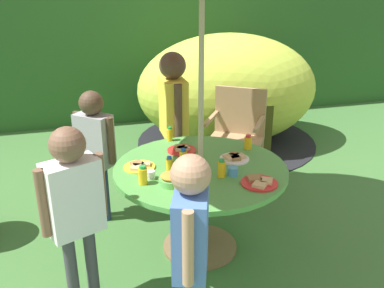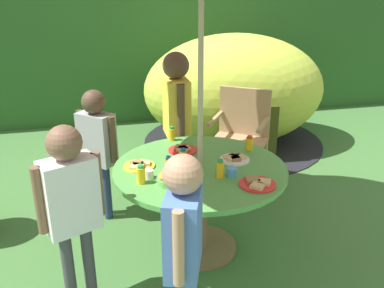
# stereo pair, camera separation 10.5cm
# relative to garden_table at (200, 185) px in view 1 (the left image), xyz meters

# --- Properties ---
(ground_plane) EXTENTS (10.00, 10.00, 0.02)m
(ground_plane) POSITION_rel_garden_table_xyz_m (0.00, 0.00, -0.54)
(ground_plane) COLOR #3D6B33
(hedge_backdrop) EXTENTS (9.00, 0.70, 2.15)m
(hedge_backdrop) POSITION_rel_garden_table_xyz_m (0.00, 3.45, 0.54)
(hedge_backdrop) COLOR #285623
(hedge_backdrop) RESTS_ON ground_plane
(garden_table) EXTENTS (1.23, 1.23, 0.68)m
(garden_table) POSITION_rel_garden_table_xyz_m (0.00, 0.00, 0.00)
(garden_table) COLOR brown
(garden_table) RESTS_ON ground_plane
(wooden_chair) EXTENTS (0.67, 0.66, 0.94)m
(wooden_chair) POSITION_rel_garden_table_xyz_m (0.65, 0.98, 0.01)
(wooden_chair) COLOR tan
(wooden_chair) RESTS_ON ground_plane
(dome_tent) EXTENTS (2.36, 2.36, 1.32)m
(dome_tent) POSITION_rel_garden_table_xyz_m (0.94, 2.08, 0.12)
(dome_tent) COLOR #B2C63F
(dome_tent) RESTS_ON ground_plane
(child_in_yellow_shirt) EXTENTS (0.23, 0.45, 1.35)m
(child_in_yellow_shirt) POSITION_rel_garden_table_xyz_m (0.00, 0.86, 0.33)
(child_in_yellow_shirt) COLOR navy
(child_in_yellow_shirt) RESTS_ON ground_plane
(child_in_grey_shirt) EXTENTS (0.32, 0.31, 1.12)m
(child_in_grey_shirt) POSITION_rel_garden_table_xyz_m (-0.70, 0.63, 0.18)
(child_in_grey_shirt) COLOR navy
(child_in_grey_shirt) RESTS_ON ground_plane
(child_in_white_shirt) EXTENTS (0.38, 0.28, 1.18)m
(child_in_white_shirt) POSITION_rel_garden_table_xyz_m (-0.86, -0.37, 0.22)
(child_in_white_shirt) COLOR #3F3F47
(child_in_white_shirt) RESTS_ON ground_plane
(child_in_blue_shirt) EXTENTS (0.26, 0.38, 1.16)m
(child_in_blue_shirt) POSITION_rel_garden_table_xyz_m (-0.30, -0.86, 0.21)
(child_in_blue_shirt) COLOR #3F3F47
(child_in_blue_shirt) RESTS_ON ground_plane
(snack_bowl) EXTENTS (0.16, 0.16, 0.08)m
(snack_bowl) POSITION_rel_garden_table_xyz_m (-0.26, -0.21, 0.18)
(snack_bowl) COLOR #66B259
(snack_bowl) RESTS_ON garden_table
(plate_center_front) EXTENTS (0.23, 0.23, 0.03)m
(plate_center_front) POSITION_rel_garden_table_xyz_m (-0.06, 0.31, 0.16)
(plate_center_front) COLOR red
(plate_center_front) RESTS_ON garden_table
(plate_back_edge) EXTENTS (0.22, 0.22, 0.03)m
(plate_back_edge) POSITION_rel_garden_table_xyz_m (0.27, 0.06, 0.16)
(plate_back_edge) COLOR white
(plate_back_edge) RESTS_ON garden_table
(plate_center_back) EXTENTS (0.22, 0.22, 0.03)m
(plate_center_back) POSITION_rel_garden_table_xyz_m (-0.42, 0.09, 0.16)
(plate_center_back) COLOR yellow
(plate_center_back) RESTS_ON garden_table
(plate_mid_left) EXTENTS (0.24, 0.24, 0.03)m
(plate_mid_left) POSITION_rel_garden_table_xyz_m (0.29, -0.35, 0.16)
(plate_mid_left) COLOR red
(plate_mid_left) RESTS_ON garden_table
(juice_bottle_near_left) EXTENTS (0.04, 0.04, 0.13)m
(juice_bottle_near_left) POSITION_rel_garden_table_xyz_m (-0.25, -0.36, 0.21)
(juice_bottle_near_left) COLOR yellow
(juice_bottle_near_left) RESTS_ON garden_table
(juice_bottle_near_right) EXTENTS (0.06, 0.06, 0.13)m
(juice_bottle_near_right) POSITION_rel_garden_table_xyz_m (-0.43, -0.15, 0.21)
(juice_bottle_near_right) COLOR yellow
(juice_bottle_near_right) RESTS_ON garden_table
(juice_bottle_far_left) EXTENTS (0.06, 0.06, 0.11)m
(juice_bottle_far_left) POSITION_rel_garden_table_xyz_m (0.45, 0.22, 0.20)
(juice_bottle_far_left) COLOR yellow
(juice_bottle_far_left) RESTS_ON garden_table
(juice_bottle_far_right) EXTENTS (0.05, 0.05, 0.13)m
(juice_bottle_far_right) POSITION_rel_garden_table_xyz_m (0.09, -0.19, 0.21)
(juice_bottle_far_right) COLOR yellow
(juice_bottle_far_right) RESTS_ON garden_table
(juice_bottle_mid_right) EXTENTS (0.05, 0.05, 0.11)m
(juice_bottle_mid_right) POSITION_rel_garden_table_xyz_m (-0.22, -0.01, 0.20)
(juice_bottle_mid_right) COLOR yellow
(juice_bottle_mid_right) RESTS_ON garden_table
(juice_bottle_front_edge) EXTENTS (0.05, 0.05, 0.12)m
(juice_bottle_front_edge) POSITION_rel_garden_table_xyz_m (-0.10, 0.55, 0.20)
(juice_bottle_front_edge) COLOR yellow
(juice_bottle_front_edge) RESTS_ON garden_table
(juice_bottle_spot_a) EXTENTS (0.05, 0.05, 0.12)m
(juice_bottle_spot_a) POSITION_rel_garden_table_xyz_m (-0.11, 0.07, 0.20)
(juice_bottle_spot_a) COLOR yellow
(juice_bottle_spot_a) RESTS_ON garden_table
(cup_near) EXTENTS (0.07, 0.07, 0.06)m
(cup_near) POSITION_rel_garden_table_xyz_m (0.17, -0.19, 0.18)
(cup_near) COLOR #4C99D8
(cup_near) RESTS_ON garden_table
(cup_far) EXTENTS (0.06, 0.06, 0.06)m
(cup_far) POSITION_rel_garden_table_xyz_m (-0.37, -0.09, 0.18)
(cup_far) COLOR white
(cup_far) RESTS_ON garden_table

